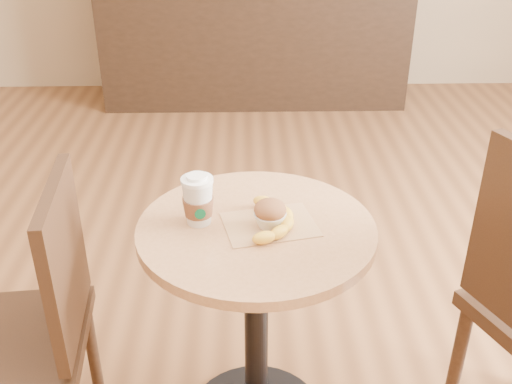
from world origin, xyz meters
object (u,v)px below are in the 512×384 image
at_px(muffin, 270,214).
at_px(banana, 275,219).
at_px(cafe_table, 256,297).
at_px(coffee_cup, 198,202).
at_px(chair_left, 31,326).

bearing_deg(muffin, banana, 36.28).
xyz_separation_m(cafe_table, coffee_cup, (-0.15, 0.02, 0.30)).
height_order(coffee_cup, banana, coffee_cup).
relative_size(coffee_cup, muffin, 1.62).
relative_size(muffin, banana, 0.36).
height_order(cafe_table, coffee_cup, coffee_cup).
bearing_deg(coffee_cup, banana, -15.49).
bearing_deg(chair_left, coffee_cup, 100.31).
xyz_separation_m(cafe_table, muffin, (0.04, -0.01, 0.28)).
bearing_deg(muffin, cafe_table, 166.28).
relative_size(cafe_table, muffin, 8.56).
distance_m(coffee_cup, banana, 0.21).
distance_m(chair_left, coffee_cup, 0.56).
distance_m(cafe_table, muffin, 0.28).
xyz_separation_m(coffee_cup, muffin, (0.19, -0.03, -0.02)).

